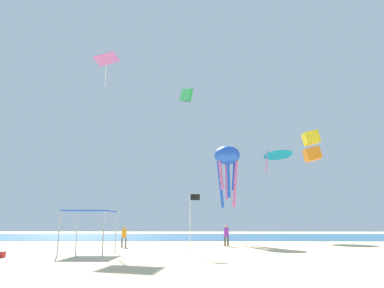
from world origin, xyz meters
name	(u,v)px	position (x,y,z in m)	size (l,w,h in m)	color
ground	(160,255)	(0.00, 0.00, -0.05)	(110.00, 110.00, 0.10)	beige
ocean_strip	(184,237)	(0.00, 27.32, 0.01)	(110.00, 23.42, 0.03)	#28608C
canopy_tent	(90,213)	(-4.36, 0.09, 2.43)	(2.63, 3.02, 2.58)	#B2B2B7
person_near_tent	(226,234)	(4.49, 7.70, 0.98)	(0.40, 0.40, 1.68)	brown
person_leftmost	(124,235)	(-3.53, 6.18, 0.94)	(0.43, 0.38, 1.60)	slate
banner_flag	(191,218)	(1.89, -1.00, 2.11)	(0.61, 0.06, 3.49)	silver
kite_diamond_pink	(106,61)	(-7.92, 13.73, 19.32)	(2.52, 2.57, 3.51)	pink
kite_parafoil_green	(186,95)	(0.34, 25.22, 19.48)	(2.26, 5.79, 3.64)	green
kite_delta_teal	(277,153)	(11.40, 18.79, 9.83)	(4.24, 4.28, 3.01)	teal
kite_octopus_blue	(227,158)	(4.96, 11.32, 7.84)	(3.40, 3.40, 5.82)	blue
kite_box_yellow	(312,146)	(10.69, 3.94, 7.40)	(1.20, 1.03, 2.33)	yellow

